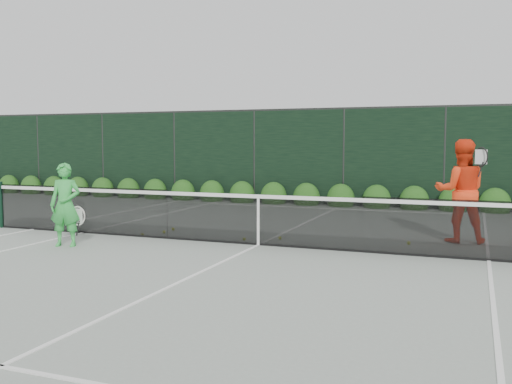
% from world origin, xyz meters
% --- Properties ---
extents(ground, '(80.00, 80.00, 0.00)m').
position_xyz_m(ground, '(0.00, 0.00, 0.00)').
color(ground, gray).
rests_on(ground, ground).
extents(tennis_net, '(12.90, 0.10, 1.07)m').
position_xyz_m(tennis_net, '(-0.02, 0.00, 0.53)').
color(tennis_net, black).
rests_on(tennis_net, ground).
extents(player_woman, '(0.69, 0.54, 1.59)m').
position_xyz_m(player_woman, '(-3.39, -1.41, 0.79)').
color(player_woman, green).
rests_on(player_woman, ground).
extents(player_man, '(1.11, 0.93, 2.04)m').
position_xyz_m(player_man, '(3.60, 1.75, 1.02)').
color(player_man, '#FF3C15').
rests_on(player_man, ground).
extents(court_lines, '(11.03, 23.83, 0.01)m').
position_xyz_m(court_lines, '(0.00, 0.00, 0.01)').
color(court_lines, white).
rests_on(court_lines, ground).
extents(windscreen_fence, '(32.00, 21.07, 3.06)m').
position_xyz_m(windscreen_fence, '(0.00, -2.71, 1.51)').
color(windscreen_fence, black).
rests_on(windscreen_fence, ground).
extents(hedge_row, '(31.66, 0.65, 0.94)m').
position_xyz_m(hedge_row, '(-0.00, 7.15, 0.23)').
color(hedge_row, '#123B10').
rests_on(hedge_row, ground).
extents(tennis_balls, '(5.43, 1.07, 0.07)m').
position_xyz_m(tennis_balls, '(-0.85, 0.66, 0.03)').
color(tennis_balls, '#CBDB30').
rests_on(tennis_balls, ground).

